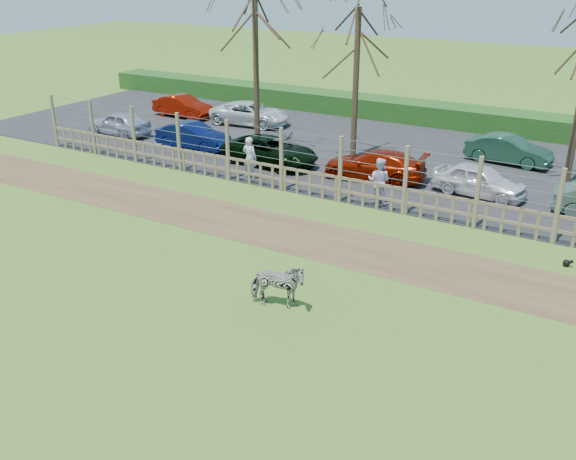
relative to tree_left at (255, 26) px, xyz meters
The scene contains 19 objects.
ground 15.17m from the tree_left, 62.53° to the right, with size 120.00×120.00×0.00m, color olive.
dirt_strip 11.74m from the tree_left, 50.91° to the right, with size 34.00×2.80×0.01m, color brown.
asphalt 8.81m from the tree_left, 17.10° to the left, with size 44.00×13.00×0.04m, color #232326.
hedge 12.20m from the tree_left, 54.16° to the left, with size 46.00×2.00×1.10m, color #1E4716.
fence 9.25m from the tree_left, 34.70° to the right, with size 30.16×0.16×2.50m.
tree_left is the anchor object (origin of this frame).
tree_mid 4.67m from the tree_left, 12.53° to the left, with size 4.80×4.80×6.83m.
zebra 15.81m from the tree_left, 55.32° to the right, with size 0.68×1.50×1.26m, color gray.
visitor_a 6.49m from the tree_left, 61.17° to the right, with size 0.63×0.41×1.72m, color silver.
visitor_b 9.97m from the tree_left, 27.08° to the right, with size 0.84×0.65×1.72m, color silver.
crow 16.77m from the tree_left, 22.27° to the right, with size 0.29×0.21×0.24m.
car_0 9.05m from the tree_left, 169.25° to the right, with size 1.42×3.52×1.20m, color #B3AECA.
car_1 5.82m from the tree_left, 149.62° to the right, with size 1.27×3.64×1.20m, color #09144A.
car_2 5.64m from the tree_left, 44.67° to the right, with size 1.99×4.32×1.20m, color black.
car_3 8.41m from the tree_left, 12.69° to the right, with size 1.68×4.13×1.20m, color #871402.
car_4 11.95m from the tree_left, ahead, with size 1.42×3.52×1.20m, color white.
car_7 9.38m from the tree_left, 154.70° to the left, with size 1.27×3.64×1.20m, color maroon.
car_8 6.88m from the tree_left, 127.39° to the left, with size 1.99×4.32×1.20m, color silver.
car_11 12.39m from the tree_left, 18.19° to the left, with size 1.27×3.64×1.20m, color #234C36.
Camera 1 is at (9.60, -12.26, 8.36)m, focal length 40.00 mm.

